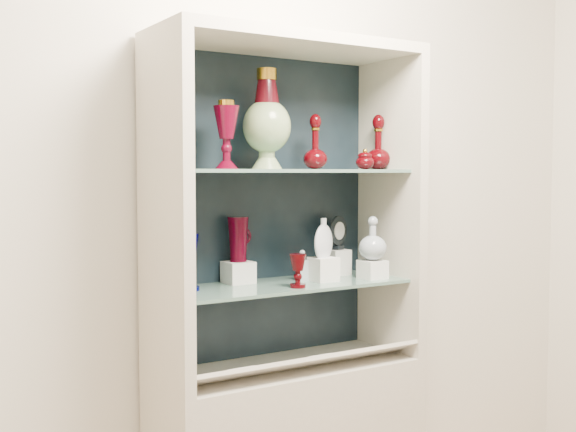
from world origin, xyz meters
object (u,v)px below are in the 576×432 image
ruby_decanter_b (378,141)px  flat_flask (323,237)px  ruby_decanter_a (315,138)px  pedestal_lamp_left (174,129)px  ruby_pitcher (238,239)px  cameo_medallion (338,232)px  ruby_goblet_small (298,271)px  ruby_goblet_tall (178,272)px  clear_square_bottle (302,265)px  clear_round_decanter (373,239)px  lidded_bowl (365,159)px  pedestal_lamp_right (226,135)px  enamel_urn (267,119)px  cobalt_goblet (187,262)px

ruby_decanter_b → flat_flask: size_ratio=1.50×
ruby_decanter_a → pedestal_lamp_left: bearing=-177.2°
pedestal_lamp_left → ruby_pitcher: 0.50m
cameo_medallion → ruby_goblet_small: bearing=-170.4°
cameo_medallion → ruby_decanter_b: bearing=-56.1°
ruby_goblet_tall → cameo_medallion: bearing=7.8°
clear_square_bottle → clear_round_decanter: (0.26, -0.10, 0.09)m
lidded_bowl → ruby_goblet_tall: (-0.78, 0.02, -0.39)m
pedestal_lamp_right → enamel_urn: bearing=8.4°
enamel_urn → cobalt_goblet: bearing=176.2°
ruby_goblet_tall → cameo_medallion: 0.75m
cameo_medallion → ruby_goblet_tall: bearing=165.9°
clear_square_bottle → lidded_bowl: bearing=-11.2°
clear_round_decanter → clear_square_bottle: bearing=160.0°
ruby_goblet_small → flat_flask: (0.16, 0.08, 0.11)m
ruby_decanter_b → ruby_goblet_tall: ruby_decanter_b is taller
enamel_urn → cobalt_goblet: 0.59m
lidded_bowl → flat_flask: bearing=-179.7°
enamel_urn → flat_flask: (0.21, -0.05, -0.43)m
ruby_pitcher → ruby_decanter_b: bearing=-28.0°
ruby_decanter_b → cobalt_goblet: size_ratio=1.16×
pedestal_lamp_right → ruby_decanter_a: bearing=3.3°
ruby_decanter_a → ruby_decanter_b: 0.29m
ruby_decanter_b → enamel_urn: bearing=177.1°
flat_flask → ruby_goblet_tall: bearing=157.6°
pedestal_lamp_left → cobalt_goblet: pedestal_lamp_left is taller
cobalt_goblet → clear_round_decanter: 0.73m
pedestal_lamp_right → ruby_goblet_tall: (-0.19, -0.01, -0.46)m
ruby_decanter_a → ruby_goblet_small: size_ratio=1.96×
ruby_goblet_small → clear_square_bottle: ruby_goblet_small is taller
flat_flask → ruby_decanter_a: bearing=74.4°
cobalt_goblet → ruby_pitcher: ruby_pitcher is taller
lidded_bowl → cobalt_goblet: size_ratio=0.41×
pedestal_lamp_right → ruby_decanter_b: pedestal_lamp_right is taller
pedestal_lamp_right → flat_flask: bearing=-4.0°
lidded_bowl → cameo_medallion: size_ratio=0.59×
lidded_bowl → clear_square_bottle: bearing=168.8°
pedestal_lamp_right → ruby_decanter_b: 0.67m
clear_square_bottle → flat_flask: flat_flask is taller
enamel_urn → ruby_pitcher: enamel_urn is taller
ruby_pitcher → ruby_goblet_tall: bearing=-177.2°
cobalt_goblet → clear_square_bottle: size_ratio=1.70×
lidded_bowl → clear_square_bottle: size_ratio=0.70×
pedestal_lamp_left → ruby_pitcher: (0.30, 0.11, -0.39)m
ruby_goblet_tall → ruby_goblet_small: size_ratio=1.26×
enamel_urn → cameo_medallion: 0.57m
ruby_goblet_tall → cameo_medallion: (0.73, 0.10, 0.09)m
pedestal_lamp_right → cobalt_goblet: pedestal_lamp_right is taller
pedestal_lamp_right → cobalt_goblet: 0.46m
enamel_urn → clear_square_bottle: size_ratio=3.10×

